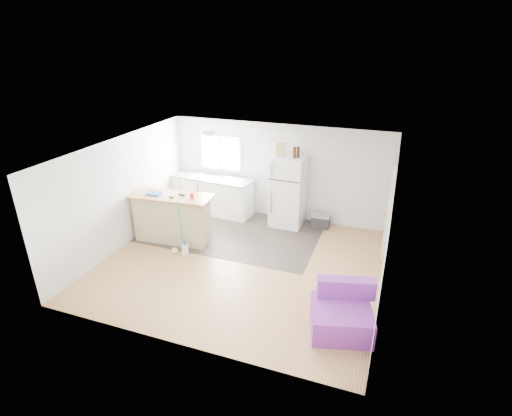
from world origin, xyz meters
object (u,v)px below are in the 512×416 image
(mop, at_px, (176,243))
(bottle_left, at_px, (295,152))
(bottle_right, at_px, (298,152))
(kitchen_cabinets, at_px, (213,194))
(purple_seat, at_px, (342,314))
(cleaner_jug, at_px, (185,249))
(peninsula, at_px, (173,218))
(cardboard_box, at_px, (281,150))
(cooler, at_px, (321,220))
(refrigerator, at_px, (288,191))
(red_cup, at_px, (192,196))
(blue_tray, at_px, (154,193))

(mop, distance_m, bottle_left, 3.33)
(bottle_right, bearing_deg, kitchen_cabinets, 177.85)
(purple_seat, bearing_deg, cleaner_jug, 146.00)
(peninsula, distance_m, cardboard_box, 2.92)
(cooler, xyz_separation_m, purple_seat, (1.05, -3.53, 0.11))
(peninsula, height_order, refrigerator, refrigerator)
(cardboard_box, bearing_deg, red_cup, -132.32)
(red_cup, distance_m, blue_tray, 0.90)
(refrigerator, relative_size, cooler, 3.86)
(mop, relative_size, blue_tray, 4.19)
(purple_seat, relative_size, red_cup, 9.31)
(cooler, bearing_deg, bottle_right, -166.84)
(peninsula, height_order, bottle_left, bottle_left)
(kitchen_cabinets, height_order, purple_seat, kitchen_cabinets)
(peninsula, relative_size, red_cup, 15.34)
(kitchen_cabinets, height_order, peninsula, kitchen_cabinets)
(blue_tray, bearing_deg, cleaner_jug, -25.18)
(bottle_right, bearing_deg, cleaner_jug, -130.68)
(bottle_right, bearing_deg, cooler, 14.46)
(cooler, distance_m, blue_tray, 3.98)
(cleaner_jug, bearing_deg, blue_tray, 134.13)
(mop, distance_m, cardboard_box, 3.17)
(mop, distance_m, blue_tray, 1.23)
(kitchen_cabinets, height_order, cooler, kitchen_cabinets)
(refrigerator, relative_size, bottle_right, 6.97)
(cardboard_box, bearing_deg, cooler, 10.02)
(cleaner_jug, bearing_deg, red_cup, 73.33)
(bottle_left, bearing_deg, peninsula, -145.51)
(refrigerator, bearing_deg, bottle_left, -26.13)
(cooler, xyz_separation_m, cleaner_jug, (-2.45, -2.31, -0.05))
(cleaner_jug, xyz_separation_m, bottle_left, (1.78, 2.12, 1.74))
(bottle_left, relative_size, bottle_right, 1.00)
(peninsula, bearing_deg, mop, -59.22)
(kitchen_cabinets, distance_m, bottle_left, 2.58)
(cardboard_box, bearing_deg, kitchen_cabinets, 176.67)
(peninsula, height_order, cooler, peninsula)
(kitchen_cabinets, xyz_separation_m, cooler, (2.86, 0.07, -0.32))
(cardboard_box, bearing_deg, bottle_left, -1.68)
(purple_seat, bearing_deg, refrigerator, 103.81)
(kitchen_cabinets, relative_size, red_cup, 18.42)
(peninsula, bearing_deg, cleaner_jug, -46.55)
(blue_tray, distance_m, bottle_right, 3.36)
(blue_tray, bearing_deg, kitchen_cabinets, 73.63)
(refrigerator, bearing_deg, peninsula, -140.99)
(blue_tray, relative_size, bottle_left, 1.20)
(cooler, bearing_deg, blue_tray, -152.41)
(mop, height_order, bottle_left, bottle_left)
(mop, relative_size, red_cup, 10.46)
(peninsula, height_order, bottle_right, bottle_right)
(refrigerator, distance_m, blue_tray, 3.13)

